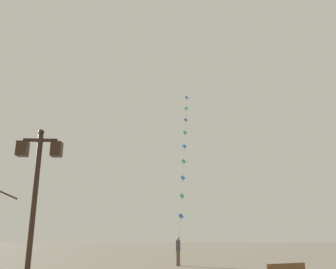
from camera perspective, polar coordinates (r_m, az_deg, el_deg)
ground_plane at (r=21.78m, az=-6.05°, el=-20.44°), size 160.00×160.00×0.00m
twin_lantern_lamp_post at (r=10.12m, az=-20.34°, el=-6.87°), size 1.19×0.28×4.58m
kite_train at (r=29.45m, az=2.56°, el=-3.42°), size 1.92×9.51×15.26m
kite_flyer at (r=22.78m, az=1.65°, el=-18.04°), size 0.30×0.62×1.71m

